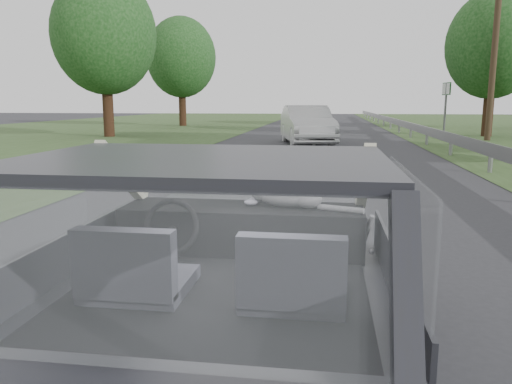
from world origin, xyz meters
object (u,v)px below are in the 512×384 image
(cat, at_px, (287,193))
(other_car, at_px, (307,125))
(subject_car, at_px, (224,278))
(highway_sign, at_px, (445,109))
(utility_pole, at_px, (495,46))

(cat, height_order, other_car, other_car)
(cat, bearing_deg, subject_car, -100.68)
(subject_car, bearing_deg, other_car, 90.98)
(subject_car, bearing_deg, highway_sign, 75.25)
(subject_car, xyz_separation_m, utility_pole, (7.50, 20.75, 3.30))
(cat, xyz_separation_m, utility_pole, (7.21, 20.10, 2.94))
(cat, height_order, utility_pole, utility_pole)
(highway_sign, relative_size, utility_pole, 0.33)
(subject_car, height_order, other_car, other_car)
(cat, distance_m, highway_sign, 24.90)
(other_car, height_order, highway_sign, highway_sign)
(cat, relative_size, other_car, 0.13)
(subject_car, xyz_separation_m, other_car, (-0.30, 17.55, 0.05))
(utility_pole, bearing_deg, cat, -109.74)
(other_car, bearing_deg, cat, -99.68)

